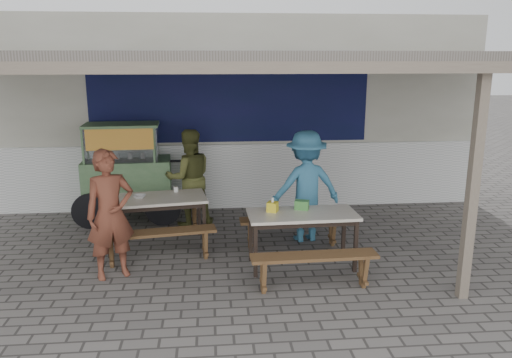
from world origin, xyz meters
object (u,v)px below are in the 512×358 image
object	(u,v)px
patron_right_table	(306,186)
condiment_jar	(176,189)
bench_right_wall	(292,225)
table_left	(156,202)
donation_box	(302,205)
bench_left_wall	(155,211)
patron_wall_side	(189,178)
table_right	(302,219)
bench_right_street	(314,263)
vendor_cart	(126,169)
patron_street_side	(110,214)
tissue_box	(273,207)
bench_left_street	(159,239)
condiment_bowl	(140,196)

from	to	relation	value
patron_right_table	condiment_jar	xyz separation A→B (m)	(-1.97, 0.22, -0.06)
bench_right_wall	patron_right_table	size ratio (longest dim) A/B	0.91
table_left	donation_box	size ratio (longest dim) A/B	8.43
bench_left_wall	patron_wall_side	bearing A→B (deg)	20.50
table_right	bench_right_street	world-z (taller)	table_right
vendor_cart	patron_street_side	size ratio (longest dim) A/B	1.26
patron_wall_side	tissue_box	size ratio (longest dim) A/B	12.34
table_left	patron_street_side	distance (m)	1.14
table_left	condiment_jar	bearing A→B (deg)	37.27
bench_right_wall	tissue_box	world-z (taller)	tissue_box
bench_left_street	donation_box	xyz separation A→B (m)	(1.94, -0.14, 0.47)
patron_street_side	condiment_bowl	xyz separation A→B (m)	(0.22, 1.02, -0.06)
table_right	condiment_bowl	world-z (taller)	condiment_bowl
bench_right_wall	condiment_jar	world-z (taller)	condiment_jar
donation_box	condiment_bowl	bearing A→B (deg)	161.21
table_left	patron_right_table	bearing A→B (deg)	-6.62
patron_right_table	bench_right_street	bearing A→B (deg)	74.09
tissue_box	donation_box	bearing A→B (deg)	9.18
bench_left_wall	bench_right_street	bearing A→B (deg)	-55.32
bench_right_wall	condiment_bowl	world-z (taller)	condiment_bowl
bench_left_wall	tissue_box	bearing A→B (deg)	-49.01
vendor_cart	patron_right_table	xyz separation A→B (m)	(2.86, -1.22, -0.06)
tissue_box	donation_box	world-z (taller)	tissue_box
patron_wall_side	bench_right_wall	bearing A→B (deg)	129.56
vendor_cart	table_left	bearing A→B (deg)	-67.48
bench_left_street	patron_wall_side	distance (m)	1.69
tissue_box	condiment_jar	world-z (taller)	tissue_box
bench_left_street	table_right	bearing A→B (deg)	-17.31
condiment_bowl	bench_left_wall	bearing A→B (deg)	78.53
bench_left_wall	donation_box	size ratio (longest dim) A/B	8.60
vendor_cart	patron_street_side	bearing A→B (deg)	-88.91
patron_right_table	tissue_box	xyz separation A→B (m)	(-0.62, -0.91, -0.03)
table_left	bench_right_wall	size ratio (longest dim) A/B	1.01
bench_right_wall	condiment_jar	bearing A→B (deg)	161.12
table_right	bench_right_wall	distance (m)	0.78
bench_left_street	patron_street_side	bearing A→B (deg)	-152.15
vendor_cart	patron_street_side	world-z (taller)	vendor_cart
condiment_jar	condiment_bowl	size ratio (longest dim) A/B	0.44
bench_left_wall	patron_street_side	size ratio (longest dim) A/B	0.96
patron_street_side	bench_left_wall	bearing A→B (deg)	54.17
patron_right_table	condiment_jar	bearing A→B (deg)	-15.37
patron_street_side	patron_right_table	world-z (taller)	patron_right_table
vendor_cart	patron_right_table	world-z (taller)	patron_right_table
bench_right_wall	donation_box	size ratio (longest dim) A/B	8.35
bench_left_street	condiment_bowl	size ratio (longest dim) A/B	8.76
bench_left_street	bench_right_wall	xyz separation A→B (m)	(1.90, 0.40, -0.00)
condiment_jar	donation_box	bearing A→B (deg)	-31.35
vendor_cart	tissue_box	bearing A→B (deg)	-46.51
table_left	patron_wall_side	distance (m)	1.06
bench_left_wall	tissue_box	distance (m)	2.32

